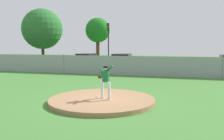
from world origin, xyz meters
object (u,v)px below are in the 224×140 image
at_px(parked_car_burgundy, 122,62).
at_px(traffic_cone_orange, 64,65).
at_px(baseball, 97,96).
at_px(parked_car_red, 87,61).
at_px(traffic_light_near, 108,37).
at_px(pitcher_youth, 105,79).

xyz_separation_m(parked_car_burgundy, traffic_cone_orange, (-7.08, 0.82, -0.55)).
xyz_separation_m(baseball, parked_car_red, (-6.06, 14.47, 0.56)).
bearing_deg(parked_car_red, baseball, -67.27).
bearing_deg(traffic_cone_orange, traffic_light_near, 44.83).
xyz_separation_m(baseball, traffic_cone_orange, (-8.98, 14.70, 0.03)).
distance_m(pitcher_youth, parked_car_red, 16.14).
distance_m(parked_car_burgundy, traffic_cone_orange, 7.15).
distance_m(pitcher_youth, baseball, 1.08).
height_order(pitcher_youth, traffic_cone_orange, pitcher_youth).
bearing_deg(parked_car_burgundy, pitcher_youth, -80.37).
distance_m(baseball, traffic_cone_orange, 17.22).
xyz_separation_m(pitcher_youth, baseball, (-0.51, 0.27, -0.92)).
xyz_separation_m(parked_car_red, traffic_cone_orange, (-2.91, 0.23, -0.53)).
bearing_deg(traffic_light_near, parked_car_burgundy, -59.79).
distance_m(baseball, parked_car_red, 15.70).
xyz_separation_m(pitcher_youth, parked_car_burgundy, (-2.40, 14.15, -0.33)).
xyz_separation_m(traffic_cone_orange, traffic_light_near, (4.19, 4.16, 3.32)).
relative_size(baseball, traffic_cone_orange, 0.13).
bearing_deg(traffic_cone_orange, parked_car_burgundy, -6.58).
bearing_deg(pitcher_youth, baseball, 152.35).
height_order(pitcher_youth, parked_car_red, pitcher_youth).
relative_size(pitcher_youth, parked_car_red, 0.38).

